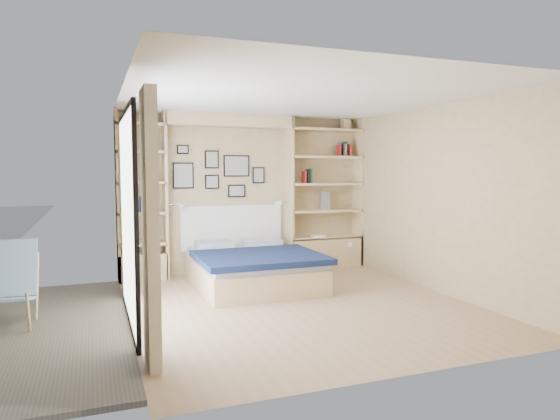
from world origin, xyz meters
name	(u,v)px	position (x,y,z in m)	size (l,w,h in m)	color
ground	(299,304)	(0.00, 0.00, 0.00)	(4.50, 4.50, 0.00)	tan
room_shell	(234,208)	(-0.39, 1.52, 1.08)	(4.50, 4.50, 4.50)	tan
bed	(252,267)	(-0.23, 1.16, 0.27)	(1.66, 2.11, 1.07)	#DDC285
photo_gallery	(218,172)	(-0.45, 2.22, 1.60)	(1.48, 0.02, 0.82)	black
reading_lamps	(231,204)	(-0.30, 2.00, 1.10)	(1.92, 0.12, 0.15)	silver
shelf_decor	(313,166)	(1.12, 2.07, 1.71)	(3.52, 0.23, 2.03)	#A51E1E
deck_chair	(8,285)	(-3.18, 0.34, 0.43)	(0.57, 0.91, 0.90)	tan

